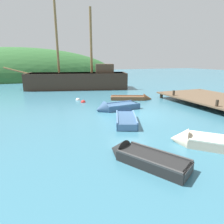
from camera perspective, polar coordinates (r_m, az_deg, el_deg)
The scene contains 11 objects.
ground_plane at distance 13.50m, azimuth 5.68°, elevation -0.59°, with size 120.00×120.00×0.00m, color teal.
dock at distance 18.39m, azimuth 28.30°, elevation 3.43°, with size 5.63×8.98×1.62m.
shore_hill at distance 44.11m, azimuth -25.42°, elevation 8.97°, with size 40.95×19.29×12.11m, color #2D602D.
sailing_ship at distance 25.82m, azimuth -9.81°, elevation 8.60°, with size 15.19×6.94×11.45m.
rowboat_portside at distance 14.55m, azimuth 0.73°, elevation 1.22°, with size 3.51×1.53×1.19m.
rowboat_near_dock at distance 18.43m, azimuth 6.49°, elevation 3.94°, with size 3.94×2.42×0.97m.
rowboat_center at distance 9.46m, azimuth 27.16°, elevation -8.40°, with size 3.51×3.51×1.10m.
rowboat_outer_left at distance 7.42m, azimuth 8.60°, elevation -13.34°, with size 2.43×3.23×0.99m.
rowboat_outer_right at distance 12.01m, azimuth 4.00°, elevation -1.86°, with size 2.36×3.62×1.09m.
buoy_white at distance 18.40m, azimuth -10.04°, elevation 3.49°, with size 0.41×0.41×0.41m, color white.
buoy_red at distance 17.32m, azimuth -8.49°, elevation 2.83°, with size 0.43×0.43×0.43m, color red.
Camera 1 is at (-6.06, -11.49, 3.64)m, focal length 30.95 mm.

